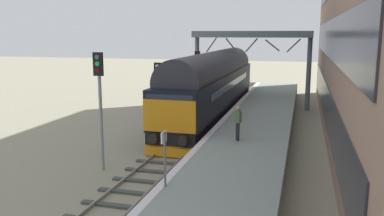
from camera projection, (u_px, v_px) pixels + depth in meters
The scene contains 10 objects.
ground_plane at pixel (178, 149), 21.02m from camera, with size 140.00×140.00×0.00m, color gray.
track_main at pixel (178, 148), 21.01m from camera, with size 2.50×60.00×0.15m.
station_platform at pixel (247, 145), 19.99m from camera, with size 4.00×44.00×1.01m.
diesel_locomotive at pixel (213, 83), 28.50m from camera, with size 2.74×19.80×4.68m.
signal_post_near at pixel (100, 97), 17.27m from camera, with size 0.44×0.22×5.16m.
signal_post_mid at pixel (158, 89), 24.20m from camera, with size 0.44×0.22×4.23m.
signal_post_far at pixel (197, 72), 33.00m from camera, with size 0.44×0.22×4.52m.
platform_number_sign at pixel (164, 150), 13.01m from camera, with size 0.10×0.44×1.84m.
waiting_passenger at pixel (238, 120), 18.79m from camera, with size 0.45×0.48×1.64m.
overhead_footbridge at pixel (252, 40), 31.88m from camera, with size 9.30×2.00×6.11m.
Camera 1 is at (6.10, -19.36, 5.93)m, focal length 37.90 mm.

